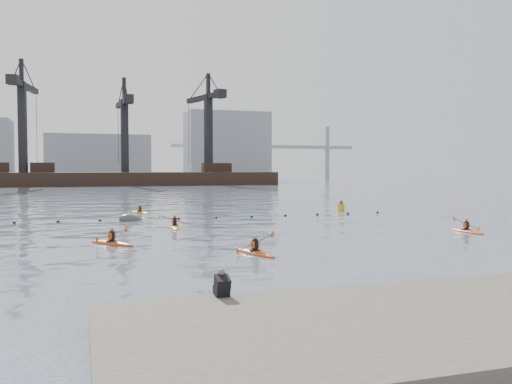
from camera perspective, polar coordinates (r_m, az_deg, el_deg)
ground at (r=22.46m, az=6.59°, el=-7.83°), size 400.00×400.00×0.00m
quay at (r=14.93m, az=21.27°, el=-13.32°), size 18.00×7.12×1.77m
float_line at (r=43.72m, az=-6.23°, el=-2.74°), size 33.24×0.73×0.24m
barge_pier at (r=130.46m, az=-13.72°, el=1.51°), size 72.00×19.30×29.50m
skyline at (r=170.88m, az=-13.84°, el=4.20°), size 141.00×28.00×22.00m
kayaker_0 at (r=25.58m, az=-0.09°, el=-6.33°), size 2.09×3.16×1.12m
kayaker_2 at (r=29.74m, az=-14.92°, el=-5.17°), size 2.47×2.83×1.01m
kayaker_3 at (r=36.92m, az=-8.55°, el=-3.62°), size 2.15×3.18×1.11m
kayaker_4 at (r=36.66m, az=21.27°, el=-3.82°), size 2.08×3.03×1.14m
kayaker_5 at (r=49.50m, az=-12.14°, el=-2.10°), size 1.82×2.76×1.00m
mooring_buoy at (r=42.88m, az=-13.01°, el=-2.94°), size 2.38×1.77×1.36m
nav_buoy at (r=51.71m, az=8.95°, el=-1.58°), size 0.65×0.65×1.19m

